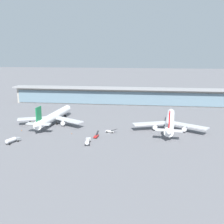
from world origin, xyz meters
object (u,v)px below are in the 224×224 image
object	(u,v)px
service_truck_on_taxiway_grey	(12,140)
safety_cone_bravo	(22,130)
service_truck_by_tail_white	(88,141)
safety_cone_alpha	(72,133)
service_truck_mid_apron_white	(110,131)
service_truck_near_nose_red	(96,136)
airliner_left_stand	(53,117)
service_truck_under_wing_yellow	(30,123)
airliner_centre_stand	(170,122)

from	to	relation	value
service_truck_on_taxiway_grey	safety_cone_bravo	distance (m)	22.48
service_truck_by_tail_white	service_truck_on_taxiway_grey	size ratio (longest dim) A/B	1.00
safety_cone_alpha	safety_cone_bravo	bearing A→B (deg)	175.74
service_truck_mid_apron_white	service_truck_by_tail_white	bearing A→B (deg)	-112.69
service_truck_near_nose_red	safety_cone_alpha	size ratio (longest dim) A/B	9.86
airliner_left_stand	service_truck_by_tail_white	size ratio (longest dim) A/B	6.58
service_truck_near_nose_red	safety_cone_bravo	xyz separation A→B (m)	(-46.52, 6.91, -0.49)
safety_cone_alpha	service_truck_under_wing_yellow	bearing A→B (deg)	151.75
service_truck_near_nose_red	service_truck_mid_apron_white	size ratio (longest dim) A/B	1.00
service_truck_mid_apron_white	service_truck_by_tail_white	distance (m)	23.04
service_truck_on_taxiway_grey	service_truck_near_nose_red	bearing A→B (deg)	19.85
airliner_centre_stand	service_truck_near_nose_red	xyz separation A→B (m)	(-41.33, -21.05, -4.05)
service_truck_near_nose_red	service_truck_on_taxiway_grey	world-z (taller)	service_truck_on_taxiway_grey
airliner_centre_stand	safety_cone_alpha	distance (m)	58.99
airliner_left_stand	service_truck_near_nose_red	distance (m)	41.34
airliner_left_stand	service_truck_under_wing_yellow	size ratio (longest dim) A/B	17.47
service_truck_near_nose_red	safety_cone_alpha	xyz separation A→B (m)	(-15.13, 4.57, -0.49)
airliner_centre_stand	service_truck_mid_apron_white	xyz separation A→B (m)	(-34.82, -11.00, -4.05)
airliner_left_stand	service_truck_mid_apron_white	world-z (taller)	airliner_left_stand
service_truck_on_taxiway_grey	airliner_left_stand	bearing A→B (deg)	77.97
service_truck_under_wing_yellow	safety_cone_bravo	size ratio (longest dim) A/B	4.74
airliner_left_stand	service_truck_by_tail_white	distance (m)	47.24
service_truck_on_taxiway_grey	safety_cone_alpha	xyz separation A→B (m)	(26.17, 19.49, -1.39)
airliner_left_stand	service_truck_by_tail_white	world-z (taller)	airliner_left_stand
service_truck_by_tail_white	safety_cone_bravo	bearing A→B (deg)	157.71
safety_cone_alpha	safety_cone_bravo	size ratio (longest dim) A/B	1.00
safety_cone_bravo	service_truck_on_taxiway_grey	bearing A→B (deg)	-76.56
airliner_centre_stand	service_truck_on_taxiway_grey	xyz separation A→B (m)	(-82.63, -35.96, -3.15)
airliner_left_stand	service_truck_by_tail_white	xyz separation A→B (m)	(30.47, -35.96, -3.15)
service_truck_near_nose_red	service_truck_mid_apron_white	distance (m)	11.98
safety_cone_alpha	safety_cone_bravo	distance (m)	31.47
airliner_centre_stand	service_truck_near_nose_red	distance (m)	46.56
airliner_centre_stand	safety_cone_alpha	xyz separation A→B (m)	(-56.46, -16.48, -4.54)
service_truck_mid_apron_white	service_truck_near_nose_red	bearing A→B (deg)	-122.92
airliner_centre_stand	service_truck_mid_apron_white	world-z (taller)	airliner_centre_stand
airliner_left_stand	safety_cone_bravo	size ratio (longest dim) A/B	82.83
airliner_centre_stand	service_truck_on_taxiway_grey	bearing A→B (deg)	-156.48
service_truck_mid_apron_white	service_truck_by_tail_white	world-z (taller)	service_truck_by_tail_white
service_truck_mid_apron_white	service_truck_on_taxiway_grey	bearing A→B (deg)	-152.43
service_truck_by_tail_white	service_truck_near_nose_red	bearing A→B (deg)	78.04
service_truck_near_nose_red	service_truck_on_taxiway_grey	bearing A→B (deg)	-160.15
airliner_left_stand	service_truck_under_wing_yellow	bearing A→B (deg)	-169.65
airliner_left_stand	safety_cone_alpha	size ratio (longest dim) A/B	82.83
service_truck_under_wing_yellow	service_truck_mid_apron_white	bearing A→B (deg)	-12.49
airliner_left_stand	service_truck_near_nose_red	size ratio (longest dim) A/B	8.40
service_truck_near_nose_red	safety_cone_alpha	bearing A→B (deg)	163.19
service_truck_by_tail_white	safety_cone_bravo	world-z (taller)	service_truck_by_tail_white
service_truck_near_nose_red	airliner_left_stand	bearing A→B (deg)	142.97
airliner_centre_stand	service_truck_mid_apron_white	distance (m)	36.74
airliner_centre_stand	service_truck_under_wing_yellow	distance (m)	89.10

